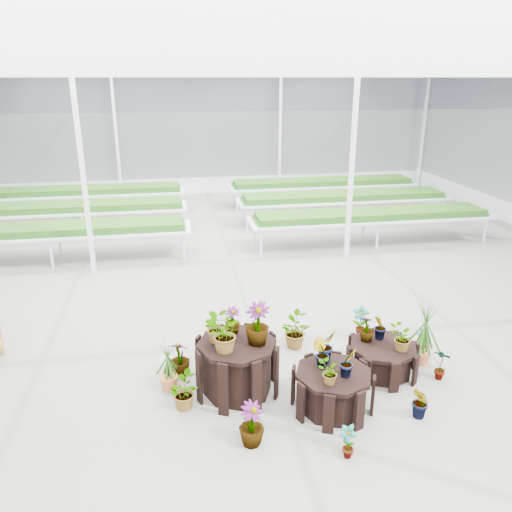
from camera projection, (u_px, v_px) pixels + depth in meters
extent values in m
plane|color=gray|center=(253.00, 350.00, 8.14)|extent=(24.00, 24.00, 0.00)
cylinder|color=black|center=(237.00, 367.00, 6.96)|extent=(1.45, 1.45, 0.78)
cylinder|color=black|center=(332.00, 390.00, 6.63)|extent=(1.37, 1.37, 0.56)
cylinder|color=black|center=(382.00, 359.00, 7.46)|extent=(1.09, 1.09, 0.47)
imported|color=#244D13|center=(217.00, 327.00, 6.79)|extent=(0.48, 0.45, 0.43)
imported|color=#244D13|center=(257.00, 324.00, 6.70)|extent=(0.46, 0.46, 0.60)
imported|color=#244D13|center=(232.00, 320.00, 7.03)|extent=(0.26, 0.26, 0.39)
imported|color=#244D13|center=(223.00, 334.00, 6.51)|extent=(0.53, 0.48, 0.52)
imported|color=#244D13|center=(321.00, 354.00, 6.58)|extent=(0.29, 0.28, 0.41)
imported|color=#244D13|center=(348.00, 362.00, 6.39)|extent=(0.26, 0.23, 0.40)
imported|color=#244D13|center=(327.00, 345.00, 6.72)|extent=(0.32, 0.28, 0.48)
imported|color=#244D13|center=(329.00, 373.00, 6.24)|extent=(0.30, 0.26, 0.31)
imported|color=#244D13|center=(367.00, 328.00, 7.44)|extent=(0.31, 0.31, 0.40)
imported|color=#244D13|center=(402.00, 338.00, 7.16)|extent=(0.36, 0.32, 0.39)
imported|color=#244D13|center=(380.00, 327.00, 7.46)|extent=(0.26, 0.28, 0.41)
imported|color=#244D13|center=(182.00, 392.00, 6.66)|extent=(0.49, 0.53, 0.48)
imported|color=#244D13|center=(180.00, 358.00, 7.39)|extent=(0.39, 0.39, 0.56)
imported|color=#244D13|center=(251.00, 424.00, 5.97)|extent=(0.43, 0.43, 0.56)
imported|color=#244D13|center=(348.00, 442.00, 5.78)|extent=(0.25, 0.27, 0.43)
imported|color=#244D13|center=(421.00, 403.00, 6.44)|extent=(0.24, 0.29, 0.48)
imported|color=#244D13|center=(441.00, 364.00, 7.28)|extent=(0.31, 0.32, 0.50)
imported|color=#244D13|center=(423.00, 341.00, 7.97)|extent=(0.20, 0.27, 0.47)
imported|color=#244D13|center=(360.00, 322.00, 8.48)|extent=(0.35, 0.29, 0.56)
imported|color=#244D13|center=(293.00, 331.00, 8.16)|extent=(0.58, 0.63, 0.57)
imported|color=#244D13|center=(218.00, 348.00, 7.59)|extent=(0.33, 0.39, 0.63)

